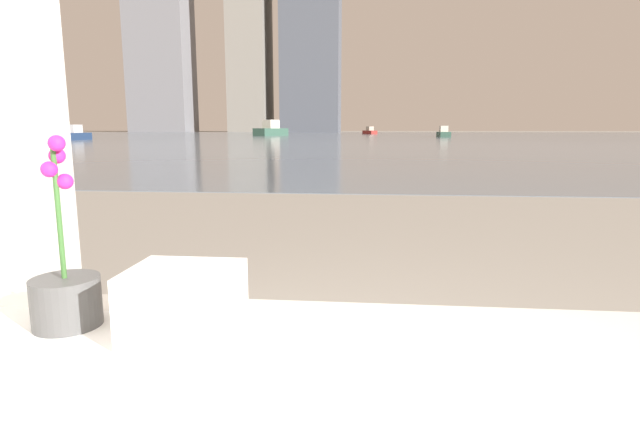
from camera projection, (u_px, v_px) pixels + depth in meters
potted_orchid at (66, 292)px, 1.20m from camera, size 0.16×0.16×0.46m
towel_stack at (185, 302)px, 1.14m from camera, size 0.25×0.21×0.16m
harbor_water at (367, 136)px, 61.21m from camera, size 180.00×110.00×0.01m
harbor_boat_0 at (271, 130)px, 61.50m from camera, size 3.71×5.42×1.93m
harbor_boat_1 at (444, 133)px, 52.38m from camera, size 1.10×3.12×1.16m
harbor_boat_2 at (74, 135)px, 40.03m from camera, size 1.22×3.25×1.20m
harbor_boat_3 at (370, 131)px, 77.73m from camera, size 2.34×3.27×1.17m
skyline_tower_0 at (161, 57)px, 117.89m from camera, size 13.88×9.90×35.17m
skyline_tower_1 at (250, 46)px, 115.45m from camera, size 8.55×11.87×39.53m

